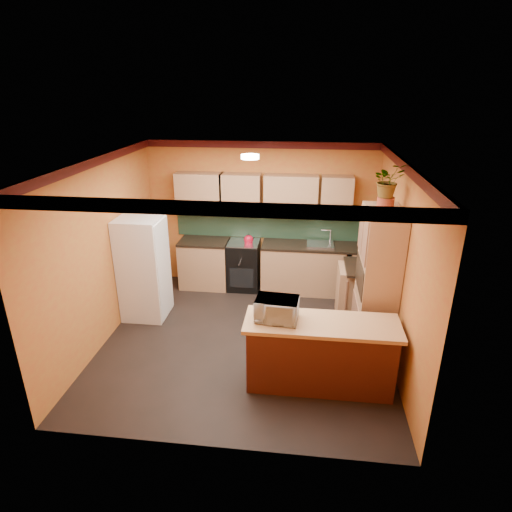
% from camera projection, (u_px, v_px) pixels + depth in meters
% --- Properties ---
extents(room_shell, '(4.24, 4.24, 2.72)m').
position_uv_depth(room_shell, '(249.00, 202.00, 6.00)').
color(room_shell, black).
rests_on(room_shell, ground).
extents(base_cabinets_back, '(3.65, 0.60, 0.88)m').
position_uv_depth(base_cabinets_back, '(277.00, 267.00, 7.98)').
color(base_cabinets_back, tan).
rests_on(base_cabinets_back, ground).
extents(countertop_back, '(3.65, 0.62, 0.04)m').
position_uv_depth(countertop_back, '(277.00, 244.00, 7.81)').
color(countertop_back, black).
rests_on(countertop_back, base_cabinets_back).
extents(stove, '(0.58, 0.58, 0.91)m').
position_uv_depth(stove, '(244.00, 265.00, 8.04)').
color(stove, black).
rests_on(stove, ground).
extents(kettle, '(0.18, 0.18, 0.18)m').
position_uv_depth(kettle, '(249.00, 239.00, 7.78)').
color(kettle, '#B00B25').
rests_on(kettle, stove).
extents(sink, '(0.48, 0.40, 0.03)m').
position_uv_depth(sink, '(320.00, 244.00, 7.71)').
color(sink, silver).
rests_on(sink, countertop_back).
extents(base_cabinets_right, '(0.60, 0.80, 0.88)m').
position_uv_depth(base_cabinets_right, '(362.00, 293.00, 7.00)').
color(base_cabinets_right, tan).
rests_on(base_cabinets_right, ground).
extents(countertop_right, '(0.62, 0.80, 0.04)m').
position_uv_depth(countertop_right, '(365.00, 267.00, 6.83)').
color(countertop_right, black).
rests_on(countertop_right, base_cabinets_right).
extents(fridge, '(0.68, 0.66, 1.70)m').
position_uv_depth(fridge, '(143.00, 268.00, 6.92)').
color(fridge, white).
rests_on(fridge, ground).
extents(pantry, '(0.48, 0.90, 2.10)m').
position_uv_depth(pantry, '(377.00, 283.00, 5.95)').
color(pantry, tan).
rests_on(pantry, ground).
extents(fern_pot, '(0.22, 0.22, 0.16)m').
position_uv_depth(fern_pot, '(385.00, 203.00, 5.57)').
color(fern_pot, maroon).
rests_on(fern_pot, pantry).
extents(fern, '(0.49, 0.46, 0.44)m').
position_uv_depth(fern, '(388.00, 180.00, 5.46)').
color(fern, tan).
rests_on(fern, fern_pot).
extents(breakfast_bar, '(1.80, 0.55, 0.88)m').
position_uv_depth(breakfast_bar, '(320.00, 356.00, 5.38)').
color(breakfast_bar, '#552313').
rests_on(breakfast_bar, ground).
extents(bar_top, '(1.90, 0.65, 0.05)m').
position_uv_depth(bar_top, '(322.00, 324.00, 5.21)').
color(bar_top, tan).
rests_on(bar_top, breakfast_bar).
extents(microwave, '(0.54, 0.39, 0.29)m').
position_uv_depth(microwave, '(277.00, 309.00, 5.21)').
color(microwave, white).
rests_on(microwave, bar_top).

